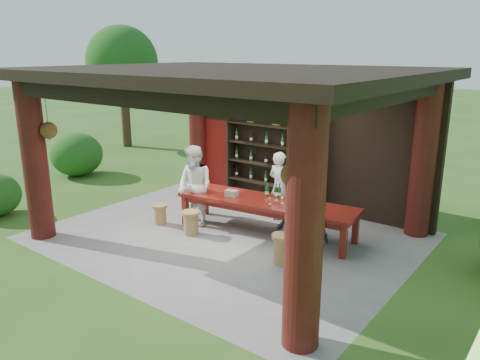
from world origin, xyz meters
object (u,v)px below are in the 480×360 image
Objects in this scene: guest_man at (302,222)px; napkin_basket at (232,193)px; stool_far_left at (160,214)px; host at (279,187)px; wine_shelf at (274,157)px; guest_woman at (195,186)px; stool_near_left at (191,222)px; tasting_table at (266,205)px; stool_near_right at (283,248)px.

napkin_basket is at bearing 157.81° from guest_man.
stool_far_left is 0.28× the size of host.
guest_woman is (-0.55, -2.37, -0.32)m from wine_shelf.
napkin_basket reaches higher than stool_near_left.
host is at bearing 126.35° from guest_man.
stool_far_left is at bearing -155.97° from tasting_table.
tasting_table is 0.81m from napkin_basket.
stool_near_right is 2.08m from napkin_basket.
guest_woman is (-2.66, 0.52, 0.61)m from stool_near_right.
guest_woman reaches higher than stool_far_left.
stool_near_left is at bearing -94.41° from wine_shelf.
stool_near_left is 0.87m from guest_woman.
wine_shelf is 1.38m from host.
stool_far_left is at bearing 178.24° from stool_near_left.
stool_near_left is 1.08m from napkin_basket.
stool_near_right is at bearing -141.40° from guest_man.
wine_shelf is 3.57m from guest_man.
guest_woman is 1.14× the size of guest_man.
tasting_table is 1.68m from guest_woman.
host is 1.19m from napkin_basket.
guest_woman is 0.87m from napkin_basket.
stool_near_right is at bearing 134.58° from host.
tasting_table is 0.87m from host.
tasting_table is 2.53× the size of guest_man.
guest_woman is at bearing -160.29° from napkin_basket.
stool_near_left is 0.33× the size of guest_man.
stool_far_left is 0.29× the size of guest_man.
stool_near_right is at bearing -53.82° from wine_shelf.
tasting_table is at bearing 113.59° from host.
wine_shelf is 4.90× the size of stool_near_right.
wine_shelf is at bearing 67.01° from stool_far_left.
stool_near_right is 0.31× the size of guest_woman.
guest_man is (2.58, 0.24, 0.52)m from stool_near_left.
host reaches higher than napkin_basket.
tasting_table reaches higher than stool_far_left.
stool_near_left is 2.34m from stool_near_right.
tasting_table is 7.04× the size of stool_near_right.
tasting_table is 8.73× the size of stool_far_left.
wine_shelf reaches higher than tasting_table.
napkin_basket is at bearing -82.66° from wine_shelf.
guest_man is at bearing -15.01° from napkin_basket.
tasting_table is 1.65m from stool_near_left.
host is at bearing 60.53° from stool_near_left.
wine_shelf reaches higher than stool_near_right.
napkin_basket is (0.27, -2.08, -0.41)m from wine_shelf.
wine_shelf is at bearing 97.34° from napkin_basket.
wine_shelf is 6.08× the size of stool_far_left.
tasting_table is at bearing 142.18° from guest_man.
stool_far_left is 1.76m from napkin_basket.
stool_near_left is 0.91× the size of stool_near_right.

